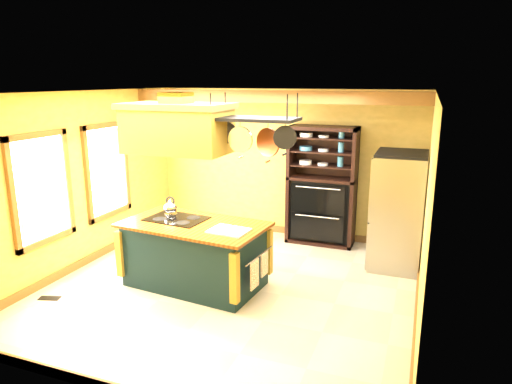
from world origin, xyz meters
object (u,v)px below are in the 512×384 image
Objects in this scene: kitchen_island at (195,254)px; refrigerator at (397,213)px; pot_rack at (255,126)px; hutch at (322,197)px; range_hood at (177,127)px.

kitchen_island is 3.14m from refrigerator.
pot_rack is 0.65× the size of refrigerator.
refrigerator reaches higher than kitchen_island.
kitchen_island is at bearing -118.20° from hutch.
kitchen_island is at bearing 0.25° from range_hood.
range_hood is (-0.20, -0.00, 1.78)m from kitchen_island.
hutch is (0.37, 2.38, -1.47)m from pot_rack.
range_hood is 0.82× the size of refrigerator.
range_hood reaches higher than hutch.
range_hood is 0.70× the size of hutch.
hutch is (1.48, 2.39, -1.43)m from range_hood.
kitchen_island is 2.73m from hutch.
refrigerator is (2.80, 1.71, -1.39)m from range_hood.
refrigerator is 1.49m from hutch.
range_hood is at bearing -121.76° from hutch.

